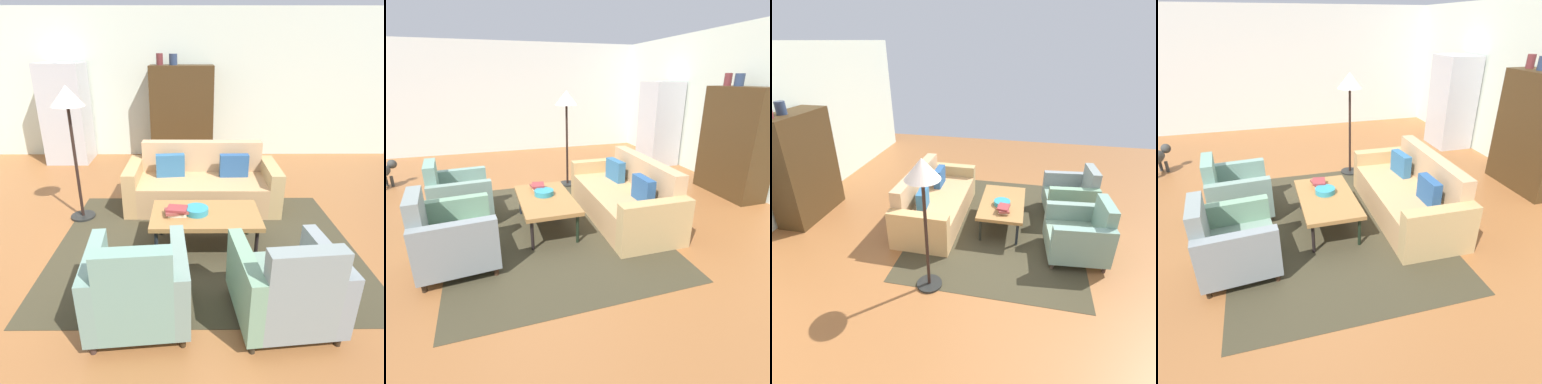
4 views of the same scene
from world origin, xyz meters
The scene contains 11 objects.
ground_plane centered at (0.00, 0.00, 0.00)m, with size 10.69×10.69×0.00m, color #955C30.
area_rug centered at (0.47, 0.03, 0.00)m, with size 3.40×2.60×0.01m, color #3B3624.
couch centered at (0.47, 1.17, 0.29)m, with size 2.11×0.93×0.86m.
coffee_table centered at (0.47, -0.02, 0.40)m, with size 1.20×0.70×0.44m.
armchair_left centered at (-0.13, -1.18, 0.34)m, with size 0.87×0.87×0.88m.
armchair_right centered at (1.07, -1.18, 0.34)m, with size 0.87×0.87×0.88m.
fruit_bowl centered at (0.37, -0.02, 0.47)m, with size 0.26×0.26×0.07m, color teal.
book_stack centered at (0.16, -0.06, 0.48)m, with size 0.29×0.21×0.09m.
cabinet centered at (0.14, 3.33, 0.90)m, with size 1.20×0.51×1.80m.
vase_round centered at (-0.01, 3.32, 1.90)m, with size 0.15×0.15×0.20m, color #283753.
floor_lamp centered at (-1.15, 0.74, 1.44)m, with size 0.40×0.40×1.72m.
Camera 3 is at (-3.95, -0.31, 2.81)m, focal length 28.52 mm.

